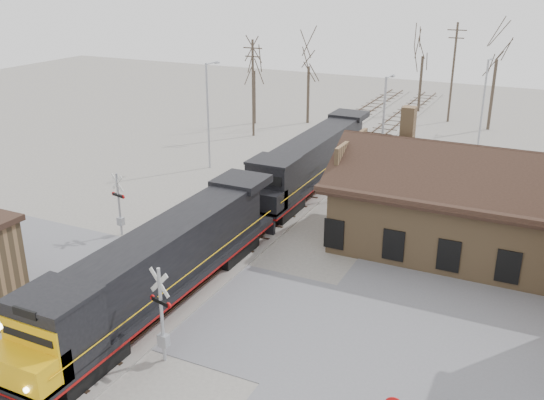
{
  "coord_description": "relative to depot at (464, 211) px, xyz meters",
  "views": [
    {
      "loc": [
        16.2,
        -22.35,
        15.53
      ],
      "look_at": [
        1.02,
        9.0,
        2.31
      ],
      "focal_mm": 40.0,
      "sensor_mm": 36.0,
      "label": 1
    }
  ],
  "objects": [
    {
      "name": "ground",
      "position": [
        -11.99,
        -12.0,
        -2.41
      ],
      "size": [
        140.0,
        140.0,
        0.0
      ],
      "primitive_type": "plane",
      "color": "#9A958B",
      "rests_on": "ground"
    },
    {
      "name": "road",
      "position": [
        -11.99,
        -12.0,
        -2.39
      ],
      "size": [
        60.0,
        9.0,
        0.03
      ],
      "primitive_type": "cube",
      "color": "slate",
      "rests_on": "ground"
    },
    {
      "name": "track_main",
      "position": [
        -11.99,
        3.0,
        -2.34
      ],
      "size": [
        3.4,
        90.0,
        0.24
      ],
      "color": "#9A958B",
      "rests_on": "ground"
    },
    {
      "name": "track_siding",
      "position": [
        -16.49,
        3.0,
        -2.34
      ],
      "size": [
        3.4,
        90.0,
        0.24
      ],
      "color": "#9A958B",
      "rests_on": "ground"
    },
    {
      "name": "depot",
      "position": [
        0.0,
        0.0,
        0.0
      ],
      "size": [
        15.2,
        9.31,
        7.9
      ],
      "color": "olive",
      "rests_on": "ground"
    },
    {
      "name": "locomotive_lead",
      "position": [
        -11.99,
        -13.6,
        -0.2
      ],
      "size": [
        2.83,
        18.94,
        4.2
      ],
      "color": "black",
      "rests_on": "ground"
    },
    {
      "name": "locomotive_trailing",
      "position": [
        -11.99,
        5.62,
        -0.2
      ],
      "size": [
        2.83,
        18.94,
        3.98
      ],
      "color": "black",
      "rests_on": "ground"
    },
    {
      "name": "crossbuck_near",
      "position": [
        -9.35,
        -16.82,
        -0.38
      ],
      "size": [
        1.23,
        0.38,
        4.37
      ],
      "rotation": [
        0.0,
        0.0,
        -0.24
      ],
      "color": "#A5A8AD",
      "rests_on": "ground"
    },
    {
      "name": "crossbuck_far",
      "position": [
        -19.43,
        -7.17,
        -0.5
      ],
      "size": [
        1.15,
        0.34,
        4.07
      ],
      "rotation": [
        0.0,
        0.0,
        2.93
      ],
      "color": "#A5A8AD",
      "rests_on": "ground"
    },
    {
      "name": "streetlight_a",
      "position": [
        -21.71,
        7.3,
        2.47
      ],
      "size": [
        0.25,
        2.04,
        8.68
      ],
      "color": "#A5A8AD",
      "rests_on": "ground"
    },
    {
      "name": "streetlight_b",
      "position": [
        -7.16,
        7.64,
        2.42
      ],
      "size": [
        0.25,
        2.04,
        8.58
      ],
      "color": "#A5A8AD",
      "rests_on": "ground"
    },
    {
      "name": "streetlight_c",
      "position": [
        -2.12,
        21.92,
        2.3
      ],
      "size": [
        0.25,
        2.04,
        8.35
      ],
      "color": "#A5A8AD",
      "rests_on": "ground"
    },
    {
      "name": "utility_pole_a",
      "position": [
        -23.25,
        18.1,
        2.52
      ],
      "size": [
        2.0,
        0.24,
        9.4
      ],
      "color": "#382D23",
      "rests_on": "ground"
    },
    {
      "name": "utility_pole_b",
      "position": [
        -6.82,
        32.73,
        3.09
      ],
      "size": [
        2.0,
        0.24,
        10.53
      ],
      "color": "#382D23",
      "rests_on": "ground"
    },
    {
      "name": "tree_a",
      "position": [
        -25.58,
        22.83,
        4.15
      ],
      "size": [
        3.76,
        3.76,
        9.22
      ],
      "color": "#382D23",
      "rests_on": "ground"
    },
    {
      "name": "tree_b",
      "position": [
        -20.49,
        25.55,
        4.64
      ],
      "size": [
        4.04,
        4.04,
        9.9
      ],
      "color": "#382D23",
      "rests_on": "ground"
    },
    {
      "name": "tree_c",
      "position": [
        -10.91,
        36.28,
        5.05
      ],
      "size": [
        4.27,
        4.27,
        10.47
      ],
      "color": "#382D23",
      "rests_on": "ground"
    },
    {
      "name": "tree_d",
      "position": [
        -2.38,
        30.99,
        5.96
      ],
      "size": [
        4.8,
        4.8,
        11.75
      ],
      "color": "#382D23",
      "rests_on": "ground"
    }
  ]
}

